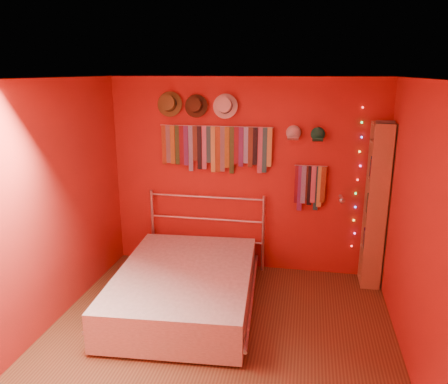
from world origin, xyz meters
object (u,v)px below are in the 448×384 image
Objects in this scene: reading_lamp at (342,200)px; bookshelf at (380,206)px; tie_rack at (216,146)px; bed at (185,286)px.

bookshelf is (0.44, 0.03, -0.06)m from reading_lamp.
tie_rack is 0.72× the size of bookshelf.
tie_rack is 4.53× the size of reading_lamp.
reading_lamp is at bearing 24.57° from bed.
tie_rack reaches higher than bed.
tie_rack is at bearing 175.62° from bookshelf.
reading_lamp is 0.16× the size of bookshelf.
reading_lamp reaches higher than bed.
tie_rack is at bearing 79.78° from bed.
bookshelf is (2.02, -0.15, -0.62)m from tie_rack.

